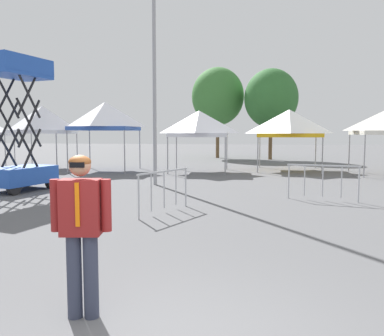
{
  "coord_description": "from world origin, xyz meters",
  "views": [
    {
      "loc": [
        0.8,
        -3.14,
        2.0
      ],
      "look_at": [
        -0.53,
        4.75,
        1.3
      ],
      "focal_mm": 36.78,
      "sensor_mm": 36.0,
      "label": 1
    }
  ],
  "objects_px": {
    "canopy_tent_left_of_center": "(105,116)",
    "scissor_lift": "(19,152)",
    "canopy_tent_far_right": "(199,124)",
    "canopy_tent_behind_right": "(289,123)",
    "light_pole_near_lift": "(154,44)",
    "crowd_barrier_by_lift": "(164,183)",
    "canopy_tent_center": "(42,120)",
    "tree_behind_tents_center": "(271,98)",
    "tree_behind_tents_right": "(218,97)",
    "person_foreground": "(81,224)",
    "crowd_barrier_mid_lot": "(323,176)"
  },
  "relations": [
    {
      "from": "canopy_tent_left_of_center",
      "to": "canopy_tent_behind_right",
      "type": "bearing_deg",
      "value": 10.37
    },
    {
      "from": "canopy_tent_left_of_center",
      "to": "scissor_lift",
      "type": "height_order",
      "value": "scissor_lift"
    },
    {
      "from": "canopy_tent_center",
      "to": "canopy_tent_behind_right",
      "type": "bearing_deg",
      "value": 4.16
    },
    {
      "from": "scissor_lift",
      "to": "light_pole_near_lift",
      "type": "relative_size",
      "value": 0.48
    },
    {
      "from": "canopy_tent_far_right",
      "to": "scissor_lift",
      "type": "distance_m",
      "value": 9.45
    },
    {
      "from": "canopy_tent_far_right",
      "to": "person_foreground",
      "type": "xyz_separation_m",
      "value": [
        1.19,
        -16.44,
        -1.47
      ]
    },
    {
      "from": "scissor_lift",
      "to": "tree_behind_tents_center",
      "type": "xyz_separation_m",
      "value": [
        9.13,
        18.4,
        3.32
      ]
    },
    {
      "from": "canopy_tent_center",
      "to": "canopy_tent_behind_right",
      "type": "xyz_separation_m",
      "value": [
        13.85,
        1.01,
        -0.23
      ]
    },
    {
      "from": "canopy_tent_left_of_center",
      "to": "tree_behind_tents_center",
      "type": "bearing_deg",
      "value": 49.97
    },
    {
      "from": "light_pole_near_lift",
      "to": "tree_behind_tents_center",
      "type": "distance_m",
      "value": 16.78
    },
    {
      "from": "tree_behind_tents_center",
      "to": "crowd_barrier_mid_lot",
      "type": "height_order",
      "value": "tree_behind_tents_center"
    },
    {
      "from": "tree_behind_tents_center",
      "to": "crowd_barrier_by_lift",
      "type": "height_order",
      "value": "tree_behind_tents_center"
    },
    {
      "from": "scissor_lift",
      "to": "crowd_barrier_mid_lot",
      "type": "height_order",
      "value": "scissor_lift"
    },
    {
      "from": "tree_behind_tents_center",
      "to": "canopy_tent_far_right",
      "type": "bearing_deg",
      "value": -110.61
    },
    {
      "from": "crowd_barrier_mid_lot",
      "to": "crowd_barrier_by_lift",
      "type": "bearing_deg",
      "value": -149.24
    },
    {
      "from": "light_pole_near_lift",
      "to": "crowd_barrier_by_lift",
      "type": "relative_size",
      "value": 4.92
    },
    {
      "from": "tree_behind_tents_center",
      "to": "crowd_barrier_mid_lot",
      "type": "xyz_separation_m",
      "value": [
        1.0,
        -18.75,
        -3.92
      ]
    },
    {
      "from": "canopy_tent_behind_right",
      "to": "person_foreground",
      "type": "bearing_deg",
      "value": -100.93
    },
    {
      "from": "canopy_tent_left_of_center",
      "to": "crowd_barrier_by_lift",
      "type": "height_order",
      "value": "canopy_tent_left_of_center"
    },
    {
      "from": "canopy_tent_left_of_center",
      "to": "canopy_tent_behind_right",
      "type": "relative_size",
      "value": 1.07
    },
    {
      "from": "canopy_tent_behind_right",
      "to": "light_pole_near_lift",
      "type": "relative_size",
      "value": 0.36
    },
    {
      "from": "light_pole_near_lift",
      "to": "canopy_tent_left_of_center",
      "type": "bearing_deg",
      "value": 128.17
    },
    {
      "from": "canopy_tent_left_of_center",
      "to": "canopy_tent_center",
      "type": "bearing_deg",
      "value": 169.34
    },
    {
      "from": "canopy_tent_center",
      "to": "tree_behind_tents_right",
      "type": "xyz_separation_m",
      "value": [
        8.92,
        11.46,
        2.23
      ]
    },
    {
      "from": "canopy_tent_far_right",
      "to": "tree_behind_tents_right",
      "type": "bearing_deg",
      "value": 91.24
    },
    {
      "from": "canopy_tent_left_of_center",
      "to": "tree_behind_tents_right",
      "type": "bearing_deg",
      "value": 68.56
    },
    {
      "from": "canopy_tent_left_of_center",
      "to": "crowd_barrier_by_lift",
      "type": "bearing_deg",
      "value": -61.22
    },
    {
      "from": "canopy_tent_behind_right",
      "to": "tree_behind_tents_center",
      "type": "relative_size",
      "value": 0.5
    },
    {
      "from": "canopy_tent_center",
      "to": "person_foreground",
      "type": "height_order",
      "value": "canopy_tent_center"
    },
    {
      "from": "canopy_tent_behind_right",
      "to": "person_foreground",
      "type": "xyz_separation_m",
      "value": [
        -3.48,
        -18.03,
        -1.52
      ]
    },
    {
      "from": "canopy_tent_behind_right",
      "to": "crowd_barrier_by_lift",
      "type": "distance_m",
      "value": 13.05
    },
    {
      "from": "canopy_tent_left_of_center",
      "to": "canopy_tent_far_right",
      "type": "distance_m",
      "value": 5.08
    },
    {
      "from": "crowd_barrier_by_lift",
      "to": "tree_behind_tents_center",
      "type": "bearing_deg",
      "value": 81.3
    },
    {
      "from": "tree_behind_tents_right",
      "to": "scissor_lift",
      "type": "bearing_deg",
      "value": -103.85
    },
    {
      "from": "canopy_tent_left_of_center",
      "to": "light_pole_near_lift",
      "type": "xyz_separation_m",
      "value": [
        4.15,
        -5.28,
        2.47
      ]
    },
    {
      "from": "canopy_tent_center",
      "to": "light_pole_near_lift",
      "type": "height_order",
      "value": "light_pole_near_lift"
    },
    {
      "from": "canopy_tent_far_right",
      "to": "crowd_barrier_mid_lot",
      "type": "distance_m",
      "value": 9.73
    },
    {
      "from": "canopy_tent_left_of_center",
      "to": "crowd_barrier_mid_lot",
      "type": "height_order",
      "value": "canopy_tent_left_of_center"
    },
    {
      "from": "canopy_tent_far_right",
      "to": "canopy_tent_behind_right",
      "type": "distance_m",
      "value": 4.94
    },
    {
      "from": "canopy_tent_behind_right",
      "to": "canopy_tent_far_right",
      "type": "bearing_deg",
      "value": -161.2
    },
    {
      "from": "person_foreground",
      "to": "crowd_barrier_mid_lot",
      "type": "bearing_deg",
      "value": 65.43
    },
    {
      "from": "crowd_barrier_mid_lot",
      "to": "canopy_tent_far_right",
      "type": "bearing_deg",
      "value": 121.27
    },
    {
      "from": "canopy_tent_center",
      "to": "canopy_tent_far_right",
      "type": "height_order",
      "value": "canopy_tent_center"
    },
    {
      "from": "person_foreground",
      "to": "crowd_barrier_mid_lot",
      "type": "distance_m",
      "value": 9.08
    },
    {
      "from": "canopy_tent_behind_right",
      "to": "crowd_barrier_mid_lot",
      "type": "xyz_separation_m",
      "value": [
        0.29,
        -9.78,
        -1.8
      ]
    },
    {
      "from": "person_foreground",
      "to": "crowd_barrier_mid_lot",
      "type": "height_order",
      "value": "person_foreground"
    },
    {
      "from": "light_pole_near_lift",
      "to": "crowd_barrier_by_lift",
      "type": "distance_m",
      "value": 7.19
    },
    {
      "from": "canopy_tent_far_right",
      "to": "canopy_tent_behind_right",
      "type": "bearing_deg",
      "value": 18.8
    },
    {
      "from": "tree_behind_tents_right",
      "to": "crowd_barrier_mid_lot",
      "type": "bearing_deg",
      "value": -75.5
    },
    {
      "from": "tree_behind_tents_right",
      "to": "light_pole_near_lift",
      "type": "bearing_deg",
      "value": -92.14
    }
  ]
}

